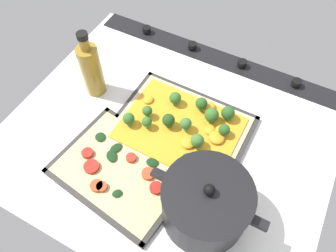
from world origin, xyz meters
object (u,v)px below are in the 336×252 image
Objects in this scene: baking_tray_front at (180,130)px; broccoli_pizza at (184,127)px; cooking_pot at (206,204)px; veggie_pizza_back at (122,169)px; baking_tray_back at (123,170)px; oil_bottle at (91,69)px.

baking_tray_front is 1.07× the size of broccoli_pizza.
veggie_pizza_back is at bearing -1.43° from cooking_pot.
baking_tray_front is at bearing -112.84° from baking_tray_back.
veggie_pizza_back is (8.39, 17.89, -1.02)cm from broccoli_pizza.
cooking_pot is (-22.62, 0.56, 5.34)cm from veggie_pizza_back.
cooking_pot is (-14.23, 18.45, 4.32)cm from broccoli_pizza.
broccoli_pizza is 19.66cm from baking_tray_back.
veggie_pizza_back is (7.44, 17.45, 0.71)cm from baking_tray_front.
oil_bottle reaches higher than veggie_pizza_back.
baking_tray_front is 18.98cm from veggie_pizza_back.
cooking_pot reaches higher than veggie_pizza_back.
baking_tray_back is 29.66cm from oil_bottle.
cooking_pot reaches higher than baking_tray_front.
baking_tray_front is at bearing -49.88° from cooking_pot.
veggie_pizza_back is at bearing 66.90° from baking_tray_front.
baking_tray_back is at bearing 137.97° from oil_bottle.
oil_bottle is (21.15, -19.07, 8.30)cm from baking_tray_back.
baking_tray_back is 1.08× the size of veggie_pizza_back.
baking_tray_front is 29.69cm from oil_bottle.
veggie_pizza_back is at bearing 40.10° from baking_tray_back.
veggie_pizza_back is at bearing 137.58° from oil_bottle.
baking_tray_front is 1.71× the size of oil_bottle.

